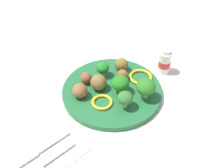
# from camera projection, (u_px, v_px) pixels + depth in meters

# --- Properties ---
(ground_plane) EXTENTS (4.00, 4.00, 0.00)m
(ground_plane) POSITION_uv_depth(u_px,v_px,m) (112.00, 93.00, 0.84)
(ground_plane) COLOR silver
(plate) EXTENTS (0.28, 0.28, 0.02)m
(plate) POSITION_uv_depth(u_px,v_px,m) (112.00, 91.00, 0.84)
(plate) COLOR #236638
(plate) RESTS_ON ground_plane
(broccoli_floret_front_left) EXTENTS (0.04, 0.04, 0.04)m
(broccoli_floret_front_left) POSITION_uv_depth(u_px,v_px,m) (103.00, 68.00, 0.86)
(broccoli_floret_front_left) COLOR #97B778
(broccoli_floret_front_left) RESTS_ON plate
(broccoli_floret_near_rim) EXTENTS (0.05, 0.05, 0.06)m
(broccoli_floret_near_rim) POSITION_uv_depth(u_px,v_px,m) (146.00, 87.00, 0.78)
(broccoli_floret_near_rim) COLOR #8FCF6E
(broccoli_floret_near_rim) RESTS_ON plate
(broccoli_floret_far_rim) EXTENTS (0.05, 0.05, 0.05)m
(broccoli_floret_far_rim) POSITION_uv_depth(u_px,v_px,m) (120.00, 83.00, 0.80)
(broccoli_floret_far_rim) COLOR #96C26F
(broccoli_floret_far_rim) RESTS_ON plate
(broccoli_floret_back_left) EXTENTS (0.04, 0.04, 0.05)m
(broccoli_floret_back_left) POSITION_uv_depth(u_px,v_px,m) (125.00, 98.00, 0.76)
(broccoli_floret_back_left) COLOR #8EBD7A
(broccoli_floret_back_left) RESTS_ON plate
(meatball_center) EXTENTS (0.05, 0.05, 0.05)m
(meatball_center) POSITION_uv_depth(u_px,v_px,m) (98.00, 82.00, 0.82)
(meatball_center) COLOR brown
(meatball_center) RESTS_ON plate
(meatball_back_left) EXTENTS (0.03, 0.03, 0.03)m
(meatball_back_left) POSITION_uv_depth(u_px,v_px,m) (122.00, 75.00, 0.85)
(meatball_back_left) COLOR brown
(meatball_back_left) RESTS_ON plate
(meatball_mid_left) EXTENTS (0.04, 0.04, 0.04)m
(meatball_mid_left) POSITION_uv_depth(u_px,v_px,m) (80.00, 91.00, 0.80)
(meatball_mid_left) COLOR brown
(meatball_mid_left) RESTS_ON plate
(meatball_front_right) EXTENTS (0.04, 0.04, 0.04)m
(meatball_front_right) POSITION_uv_depth(u_px,v_px,m) (121.00, 65.00, 0.88)
(meatball_front_right) COLOR brown
(meatball_front_right) RESTS_ON plate
(meatball_back_right) EXTENTS (0.03, 0.03, 0.03)m
(meatball_back_right) POSITION_uv_depth(u_px,v_px,m) (86.00, 78.00, 0.84)
(meatball_back_right) COLOR brown
(meatball_back_right) RESTS_ON plate
(pepper_ring_near_rim) EXTENTS (0.08, 0.08, 0.01)m
(pepper_ring_near_rim) POSITION_uv_depth(u_px,v_px,m) (141.00, 77.00, 0.86)
(pepper_ring_near_rim) COLOR yellow
(pepper_ring_near_rim) RESTS_ON plate
(pepper_ring_back_left) EXTENTS (0.06, 0.06, 0.01)m
(pepper_ring_back_left) POSITION_uv_depth(u_px,v_px,m) (102.00, 102.00, 0.79)
(pepper_ring_back_left) COLOR yellow
(pepper_ring_back_left) RESTS_ON plate
(napkin) EXTENTS (0.17, 0.12, 0.01)m
(napkin) POSITION_uv_depth(u_px,v_px,m) (48.00, 154.00, 0.69)
(napkin) COLOR white
(napkin) RESTS_ON ground_plane
(fork) EXTENTS (0.12, 0.03, 0.01)m
(fork) POSITION_uv_depth(u_px,v_px,m) (50.00, 159.00, 0.67)
(fork) COLOR silver
(fork) RESTS_ON napkin
(knife) EXTENTS (0.15, 0.03, 0.01)m
(knife) POSITION_uv_depth(u_px,v_px,m) (41.00, 150.00, 0.69)
(knife) COLOR silver
(knife) RESTS_ON napkin
(yogurt_bottle) EXTENTS (0.04, 0.04, 0.08)m
(yogurt_bottle) POSITION_uv_depth(u_px,v_px,m) (165.00, 62.00, 0.89)
(yogurt_bottle) COLOR white
(yogurt_bottle) RESTS_ON ground_plane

